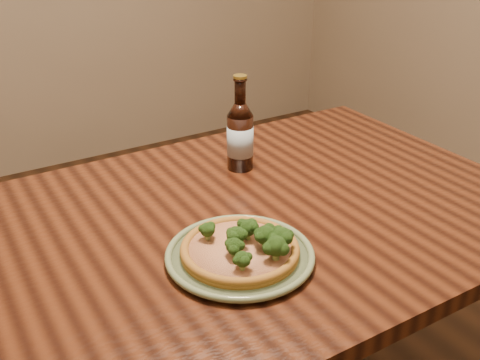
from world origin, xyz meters
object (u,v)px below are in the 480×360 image
pizza (242,248)px  beer_bottle (240,135)px  plate (240,255)px  table (198,263)px

pizza → beer_bottle: bearing=59.3°
plate → beer_bottle: bearing=58.6°
beer_bottle → plate: bearing=-105.0°
table → beer_bottle: bearing=41.4°
plate → beer_bottle: (0.22, 0.36, 0.08)m
table → pizza: (0.02, -0.15, 0.12)m
pizza → beer_bottle: (0.22, 0.36, 0.06)m
table → pizza: pizza is taller
table → plate: (0.02, -0.15, 0.10)m
table → pizza: 0.20m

